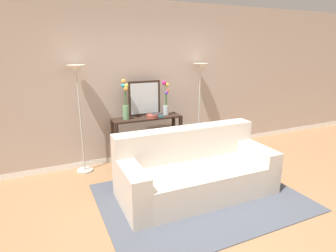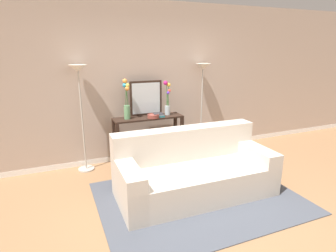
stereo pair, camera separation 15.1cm
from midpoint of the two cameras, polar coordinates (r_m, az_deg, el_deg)
ground_plane at (r=3.56m, az=10.41°, el=-18.43°), size 16.00×16.00×0.02m
back_wall at (r=5.06m, az=-3.19°, el=8.82°), size 12.00×0.15×2.74m
area_rug at (r=3.95m, az=7.37°, el=-14.29°), size 2.64×1.96×0.01m
couch at (r=3.94m, az=6.34°, el=-9.39°), size 2.14×0.97×0.88m
console_table at (r=4.83m, az=-3.10°, el=-1.25°), size 1.19×0.34×0.84m
floor_lamp_left at (r=4.55m, az=-16.69°, el=7.26°), size 0.28×0.28×1.72m
floor_lamp_right at (r=5.24m, az=7.86°, el=8.58°), size 0.28×0.28×1.70m
wall_mirror at (r=4.83m, az=-3.59°, el=5.69°), size 0.57×0.02×0.60m
vase_tall_flowers at (r=4.59m, az=-7.52°, el=4.93°), size 0.10×0.14×0.66m
vase_short_flowers at (r=4.86m, az=0.78°, el=5.22°), size 0.13×0.11×0.59m
fruit_bowl at (r=4.68m, az=-2.12°, el=2.06°), size 0.20×0.20×0.06m
book_stack at (r=4.74m, az=-1.09°, el=2.22°), size 0.20×0.14×0.06m
book_row_under_console at (r=4.90m, az=-7.08°, el=-7.44°), size 0.25×0.17×0.12m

